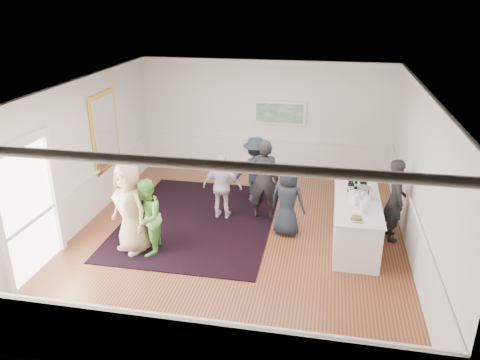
% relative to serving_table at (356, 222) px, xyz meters
% --- Properties ---
extents(floor, '(8.00, 8.00, 0.00)m').
position_rel_serving_table_xyz_m(floor, '(-2.42, -0.26, -0.49)').
color(floor, brown).
rests_on(floor, ground).
extents(ceiling, '(7.00, 8.00, 0.02)m').
position_rel_serving_table_xyz_m(ceiling, '(-2.42, -0.26, 2.71)').
color(ceiling, white).
rests_on(ceiling, wall_back).
extents(wall_left, '(0.02, 8.00, 3.20)m').
position_rel_serving_table_xyz_m(wall_left, '(-5.92, -0.26, 1.11)').
color(wall_left, white).
rests_on(wall_left, floor).
extents(wall_right, '(0.02, 8.00, 3.20)m').
position_rel_serving_table_xyz_m(wall_right, '(1.08, -0.26, 1.11)').
color(wall_right, white).
rests_on(wall_right, floor).
extents(wall_back, '(7.00, 0.02, 3.20)m').
position_rel_serving_table_xyz_m(wall_back, '(-2.42, 3.74, 1.11)').
color(wall_back, white).
rests_on(wall_back, floor).
extents(wall_front, '(7.00, 0.02, 3.20)m').
position_rel_serving_table_xyz_m(wall_front, '(-2.42, -4.26, 1.11)').
color(wall_front, white).
rests_on(wall_front, floor).
extents(wainscoting, '(7.00, 8.00, 1.00)m').
position_rel_serving_table_xyz_m(wainscoting, '(-2.42, -0.26, 0.01)').
color(wainscoting, white).
rests_on(wainscoting, floor).
extents(mirror, '(0.05, 1.25, 1.85)m').
position_rel_serving_table_xyz_m(mirror, '(-5.88, 1.04, 1.31)').
color(mirror, '#F6C448').
rests_on(mirror, wall_left).
extents(doorway, '(0.10, 1.78, 2.56)m').
position_rel_serving_table_xyz_m(doorway, '(-5.87, -2.16, 0.93)').
color(doorway, white).
rests_on(doorway, wall_left).
extents(landscape_painting, '(1.44, 0.06, 0.66)m').
position_rel_serving_table_xyz_m(landscape_painting, '(-2.02, 3.69, 1.29)').
color(landscape_painting, white).
rests_on(landscape_painting, wall_back).
extents(area_rug, '(3.35, 4.40, 0.02)m').
position_rel_serving_table_xyz_m(area_rug, '(-3.47, 0.38, -0.48)').
color(area_rug, black).
rests_on(area_rug, floor).
extents(serving_table, '(0.91, 2.40, 0.97)m').
position_rel_serving_table_xyz_m(serving_table, '(0.00, 0.00, 0.00)').
color(serving_table, silver).
rests_on(serving_table, floor).
extents(bartender, '(0.50, 0.69, 1.76)m').
position_rel_serving_table_xyz_m(bartender, '(0.78, 0.39, 0.39)').
color(bartender, black).
rests_on(bartender, floor).
extents(guest_tan, '(1.10, 0.98, 1.88)m').
position_rel_serving_table_xyz_m(guest_tan, '(-4.40, -1.13, 0.45)').
color(guest_tan, tan).
rests_on(guest_tan, floor).
extents(guest_green, '(0.72, 0.86, 1.56)m').
position_rel_serving_table_xyz_m(guest_green, '(-4.06, -1.16, 0.29)').
color(guest_green, '#6CC14D').
rests_on(guest_green, floor).
extents(guest_lilac, '(0.91, 0.40, 1.54)m').
position_rel_serving_table_xyz_m(guest_lilac, '(-2.95, 0.66, 0.28)').
color(guest_lilac, silver).
rests_on(guest_lilac, floor).
extents(guest_dark_a, '(1.22, 0.96, 1.65)m').
position_rel_serving_table_xyz_m(guest_dark_a, '(-2.37, 1.70, 0.34)').
color(guest_dark_a, '#1B222D').
rests_on(guest_dark_a, floor).
extents(guest_dark_b, '(0.71, 0.49, 1.89)m').
position_rel_serving_table_xyz_m(guest_dark_b, '(-2.03, 0.84, 0.45)').
color(guest_dark_b, black).
rests_on(guest_dark_b, floor).
extents(guest_navy, '(0.86, 0.68, 1.55)m').
position_rel_serving_table_xyz_m(guest_navy, '(-1.42, 0.16, 0.29)').
color(guest_navy, '#1B222D').
rests_on(guest_navy, floor).
extents(wine_bottles, '(0.40, 0.26, 0.31)m').
position_rel_serving_table_xyz_m(wine_bottles, '(-0.01, 0.52, 0.64)').
color(wine_bottles, black).
rests_on(wine_bottles, serving_table).
extents(juice_pitchers, '(0.39, 0.60, 0.24)m').
position_rel_serving_table_xyz_m(juice_pitchers, '(-0.00, -0.30, 0.60)').
color(juice_pitchers, '#61A33A').
rests_on(juice_pitchers, serving_table).
extents(ice_bucket, '(0.26, 0.26, 0.25)m').
position_rel_serving_table_xyz_m(ice_bucket, '(0.10, 0.13, 0.60)').
color(ice_bucket, silver).
rests_on(ice_bucket, serving_table).
extents(nut_bowl, '(0.26, 0.26, 0.08)m').
position_rel_serving_table_xyz_m(nut_bowl, '(-0.07, -0.92, 0.52)').
color(nut_bowl, white).
rests_on(nut_bowl, serving_table).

